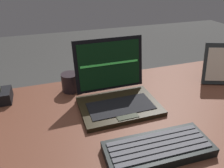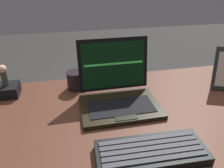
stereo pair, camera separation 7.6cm
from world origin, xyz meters
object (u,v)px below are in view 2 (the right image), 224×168
external_keyboard (151,152)px  coffee_mug (76,80)px  figurine (3,74)px  figurine_stand (8,90)px  laptop_front (118,93)px

external_keyboard → coffee_mug: bearing=112.3°
external_keyboard → figurine: figurine is taller
external_keyboard → figurine_stand: size_ratio=3.54×
figurine → coffee_mug: figurine is taller
laptop_front → external_keyboard: (0.03, -0.29, -0.03)m
figurine_stand → laptop_front: bearing=-20.0°
figurine_stand → external_keyboard: bearing=-43.4°
figurine → external_keyboard: bearing=-43.4°
external_keyboard → figurine: 0.67m
figurine → coffee_mug: 0.30m
external_keyboard → figurine_stand: bearing=136.6°
laptop_front → figurine_stand: laptop_front is taller
figurine_stand → coffee_mug: bearing=-0.2°
figurine → laptop_front: bearing=-20.0°
figurine_stand → coffee_mug: coffee_mug is taller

